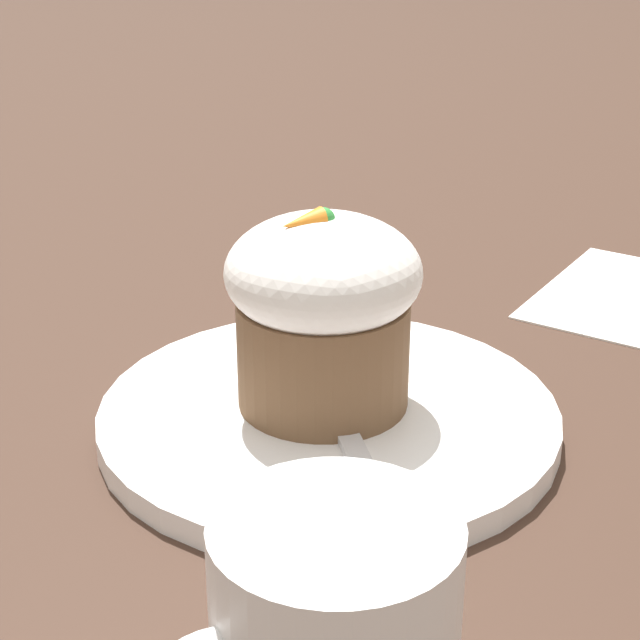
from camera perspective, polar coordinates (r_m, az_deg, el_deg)
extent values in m
plane|color=#3D281E|center=(0.51, 0.46, -5.85)|extent=(4.00, 4.00, 0.00)
cylinder|color=white|center=(0.50, 0.46, -5.24)|extent=(0.22, 0.22, 0.01)
cylinder|color=brown|center=(0.49, 0.00, -1.78)|extent=(0.08, 0.08, 0.05)
ellipsoid|color=white|center=(0.48, 0.00, 2.54)|extent=(0.09, 0.09, 0.05)
cone|color=orange|center=(0.46, -0.96, 5.20)|extent=(0.02, 0.01, 0.01)
sphere|color=green|center=(0.47, 0.21, 5.40)|extent=(0.01, 0.01, 0.01)
cube|color=silver|center=(0.46, 2.11, -7.52)|extent=(0.04, 0.09, 0.00)
ellipsoid|color=silver|center=(0.50, 0.47, -3.93)|extent=(0.04, 0.05, 0.01)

